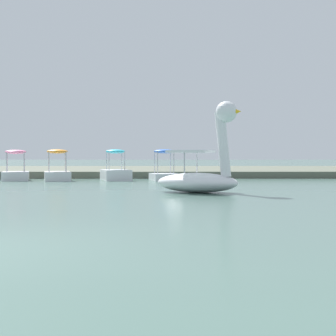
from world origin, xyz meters
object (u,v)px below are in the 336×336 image
swan_boat (202,171)px  pedal_boat_cyan (116,172)px  pedal_boat_pink (16,172)px  pedal_boat_blue (164,172)px  pedal_boat_orange (57,172)px

swan_boat → pedal_boat_cyan: (-3.54, 9.54, -0.28)m
swan_boat → pedal_boat_pink: swan_boat is taller
pedal_boat_blue → pedal_boat_cyan: bearing=173.5°
swan_boat → pedal_boat_orange: (-6.30, 9.09, -0.27)m
swan_boat → pedal_boat_cyan: 10.18m
swan_boat → pedal_boat_pink: bearing=131.8°
swan_boat → pedal_boat_blue: 9.35m
swan_boat → pedal_boat_pink: 12.53m
pedal_boat_orange → pedal_boat_pink: size_ratio=1.07×
pedal_boat_orange → pedal_boat_cyan: bearing=9.4°
pedal_boat_blue → pedal_boat_orange: 5.13m
pedal_boat_blue → pedal_boat_orange: size_ratio=0.86×
pedal_boat_cyan → pedal_boat_pink: pedal_boat_cyan is taller
pedal_boat_pink → pedal_boat_blue: bearing=-0.5°
pedal_boat_blue → pedal_boat_pink: bearing=179.5°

